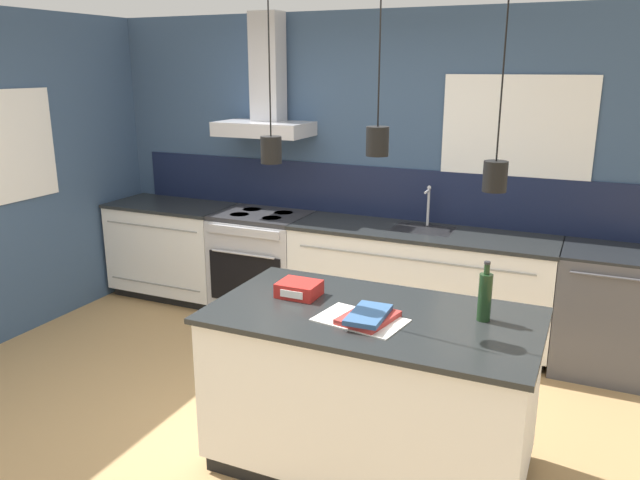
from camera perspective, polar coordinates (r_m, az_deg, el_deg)
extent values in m
plane|color=tan|center=(4.11, -6.77, -16.20)|extent=(16.00, 16.00, 0.00)
cube|color=#354C6B|center=(5.40, 3.92, 6.42)|extent=(5.60, 0.06, 2.60)
cube|color=#141C38|center=(5.39, 3.74, 4.53)|extent=(4.42, 0.02, 0.43)
cube|color=white|center=(5.02, 17.43, 8.74)|extent=(1.12, 0.01, 0.96)
cube|color=black|center=(5.03, 17.45, 8.75)|extent=(1.04, 0.01, 0.88)
cube|color=#B5B5BA|center=(5.46, -5.15, 10.10)|extent=(0.80, 0.46, 0.12)
cube|color=#B5B5BA|center=(5.51, -4.81, 15.47)|extent=(0.26, 0.20, 0.90)
cylinder|color=black|center=(3.25, -4.67, 16.37)|extent=(0.01, 0.01, 0.79)
cylinder|color=black|center=(3.27, -4.49, 8.22)|extent=(0.11, 0.11, 0.14)
sphere|color=#F9D18C|center=(3.27, -4.49, 8.22)|extent=(0.06, 0.06, 0.06)
cylinder|color=black|center=(3.01, 5.48, 17.10)|extent=(0.01, 0.01, 0.72)
cylinder|color=black|center=(3.03, 5.27, 8.98)|extent=(0.11, 0.11, 0.14)
sphere|color=#F9D18C|center=(3.03, 5.27, 8.98)|extent=(0.06, 0.06, 0.06)
cylinder|color=black|center=(2.92, 16.46, 15.26)|extent=(0.01, 0.01, 0.85)
cylinder|color=black|center=(2.96, 15.72, 5.62)|extent=(0.11, 0.11, 0.14)
sphere|color=#F9D18C|center=(2.96, 15.72, 5.62)|extent=(0.06, 0.06, 0.06)
cube|color=#354C6B|center=(5.70, -24.97, 5.49)|extent=(0.06, 3.80, 2.60)
cube|color=white|center=(5.54, -26.12, 7.72)|extent=(0.01, 0.76, 0.88)
cube|color=black|center=(5.54, -26.18, 7.72)|extent=(0.01, 0.68, 0.80)
cube|color=black|center=(6.30, -12.81, -4.40)|extent=(1.11, 0.56, 0.09)
cube|color=white|center=(6.14, -13.22, -0.62)|extent=(1.14, 0.62, 0.79)
cube|color=gray|center=(5.84, -15.24, 1.19)|extent=(1.00, 0.01, 0.01)
cube|color=gray|center=(5.99, -14.87, -3.91)|extent=(1.00, 0.01, 0.01)
cube|color=#232626|center=(6.04, -13.46, 3.11)|extent=(1.16, 0.64, 0.03)
cube|color=black|center=(5.29, 8.94, -8.16)|extent=(2.01, 0.56, 0.09)
cube|color=white|center=(5.10, 9.05, -3.75)|extent=(2.07, 0.62, 0.79)
cube|color=gray|center=(4.73, 8.18, -1.77)|extent=(1.82, 0.01, 0.01)
cube|color=gray|center=(4.92, 7.93, -7.90)|extent=(1.82, 0.01, 0.01)
cube|color=#232626|center=(4.98, 9.25, 0.70)|extent=(2.10, 0.64, 0.03)
cube|color=#262628|center=(5.02, 9.41, 0.95)|extent=(0.48, 0.34, 0.01)
cylinder|color=#B5B5BA|center=(5.11, 9.87, 3.02)|extent=(0.02, 0.02, 0.31)
sphere|color=#B5B5BA|center=(5.08, 9.95, 4.74)|extent=(0.03, 0.03, 0.03)
cylinder|color=#B5B5BA|center=(5.03, 9.77, 4.40)|extent=(0.02, 0.12, 0.02)
cube|color=#B5B5BA|center=(5.64, -5.25, -2.27)|extent=(0.80, 0.62, 0.87)
cube|color=black|center=(5.39, -6.89, -3.56)|extent=(0.69, 0.02, 0.44)
cylinder|color=#B5B5BA|center=(5.30, -7.09, -1.28)|extent=(0.60, 0.02, 0.02)
cube|color=#B5B5BA|center=(5.26, -7.06, 0.75)|extent=(0.69, 0.02, 0.07)
cube|color=#2D2D30|center=(5.51, -5.36, 2.24)|extent=(0.80, 0.60, 0.04)
cylinder|color=black|center=(5.68, -6.24, 2.80)|extent=(0.17, 0.17, 0.00)
cylinder|color=black|center=(5.53, -3.37, 2.51)|extent=(0.17, 0.17, 0.00)
cylinder|color=black|center=(5.50, -7.38, 2.33)|extent=(0.17, 0.17, 0.00)
cylinder|color=black|center=(5.34, -4.44, 2.02)|extent=(0.17, 0.17, 0.00)
cube|color=#4C4C51|center=(4.97, 24.36, -6.03)|extent=(0.63, 0.62, 0.89)
cube|color=black|center=(4.83, 24.96, -1.00)|extent=(0.63, 0.62, 0.02)
cylinder|color=#4C4C51|center=(4.53, 24.84, -3.07)|extent=(0.47, 0.02, 0.02)
cube|color=black|center=(3.72, 4.52, -19.10)|extent=(1.60, 0.85, 0.09)
cube|color=white|center=(3.49, 4.68, -13.14)|extent=(1.67, 0.89, 0.79)
cube|color=#232626|center=(3.31, 4.84, -6.91)|extent=(1.72, 0.94, 0.03)
cylinder|color=#193319|center=(3.27, 14.83, -5.09)|extent=(0.07, 0.07, 0.25)
cylinder|color=#193319|center=(3.22, 15.02, -2.56)|extent=(0.03, 0.03, 0.06)
cylinder|color=#262628|center=(3.21, 15.06, -2.02)|extent=(0.03, 0.03, 0.01)
cube|color=#B2332D|center=(3.20, 4.42, -7.14)|extent=(0.28, 0.34, 0.03)
cube|color=#335684|center=(3.16, 4.44, -6.82)|extent=(0.18, 0.31, 0.03)
cube|color=red|center=(3.52, -1.93, -4.49)|extent=(0.23, 0.19, 0.08)
cube|color=white|center=(3.44, -2.64, -5.00)|extent=(0.14, 0.01, 0.04)
cube|color=silver|center=(3.20, 3.72, -7.32)|extent=(0.48, 0.35, 0.01)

